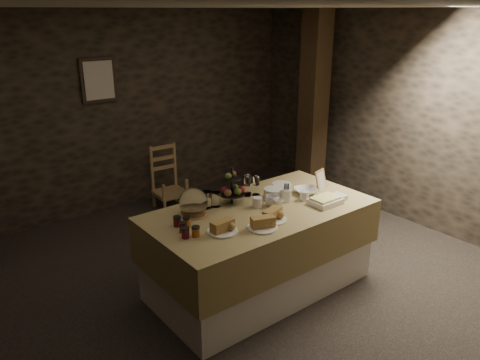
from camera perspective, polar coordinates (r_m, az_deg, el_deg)
ground_plane at (r=4.79m, az=-1.58°, el=-12.47°), size 5.50×5.00×0.01m
room_shell at (r=4.16m, az=-1.79°, el=5.97°), size 5.52×5.02×2.60m
buffet_table at (r=4.50m, az=2.45°, el=-7.67°), size 2.12×1.13×0.84m
chair at (r=6.46m, az=-8.84°, el=-0.04°), size 0.42×0.40×0.67m
timber_column at (r=6.62m, az=8.93°, el=8.70°), size 0.30×0.30×2.60m
framed_picture at (r=6.20m, az=-16.87°, el=11.56°), size 0.45×0.04×0.55m
plate_stack_a at (r=4.57m, az=4.10°, el=-1.64°), size 0.19×0.19×0.10m
plate_stack_b at (r=4.74m, az=5.12°, el=-0.91°), size 0.20×0.20×0.08m
cutlery_holder at (r=4.50m, az=5.66°, el=-1.87°), size 0.10×0.10×0.12m
cup_a at (r=4.39m, az=3.93°, el=-2.57°), size 0.17×0.17×0.10m
cup_b at (r=4.33m, az=4.68°, el=-2.93°), size 0.11×0.11×0.09m
mug_c at (r=4.36m, az=2.13°, el=-2.73°), size 0.09×0.09×0.09m
mug_d at (r=4.55m, az=7.83°, el=-1.91°), size 0.08×0.08×0.09m
bowl at (r=4.72m, az=8.01°, el=-1.35°), size 0.30×0.30×0.06m
cake_dome at (r=4.19m, az=-5.71°, el=-2.91°), size 0.26×0.26×0.26m
fruit_stand at (r=4.41m, az=-0.88°, el=-1.17°), size 0.25×0.25×0.35m
bread_platter_left at (r=3.88m, az=-2.16°, el=-5.84°), size 0.26×0.26×0.11m
bread_platter_center at (r=3.95m, az=2.78°, el=-5.38°), size 0.26×0.26×0.11m
bread_platter_right at (r=4.10m, az=3.95°, el=-4.40°), size 0.26×0.26×0.11m
jam_jars at (r=3.91m, az=-6.65°, el=-5.78°), size 0.18×0.32×0.07m
tart_dish at (r=4.50m, az=10.35°, el=-2.49°), size 0.30×0.22×0.07m
square_dish at (r=4.64m, az=11.83°, el=-2.03°), size 0.14×0.14×0.04m
menu_frame at (r=4.85m, az=9.84°, el=-0.07°), size 0.18×0.11×0.22m
storage_jar_a at (r=4.34m, az=-4.09°, el=-2.40°), size 0.10×0.10×0.16m
storage_jar_b at (r=4.37m, az=-3.00°, el=-2.37°), size 0.09×0.09×0.14m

